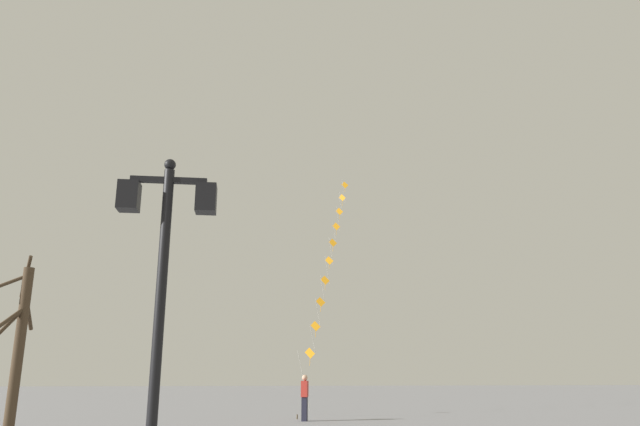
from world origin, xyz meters
TOP-DOWN VIEW (x-y plane):
  - ground_plane at (0.00, 20.00)m, footprint 160.00×160.00m
  - twin_lantern_lamp_post at (-2.16, 6.10)m, footprint 1.32×0.28m
  - kite_train at (3.32, 30.21)m, footprint 4.50×13.53m
  - kite_flyer at (1.23, 21.86)m, footprint 0.33×0.63m
  - bare_tree at (-7.56, 16.39)m, footprint 1.14×2.23m

SIDE VIEW (x-z plane):
  - ground_plane at x=0.00m, z-range 0.00..0.00m
  - kite_flyer at x=1.23m, z-range 0.05..1.76m
  - bare_tree at x=-7.56m, z-range 0.01..5.16m
  - twin_lantern_lamp_post at x=-2.16m, z-range 0.89..5.50m
  - kite_train at x=3.32m, z-range 0.54..15.09m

